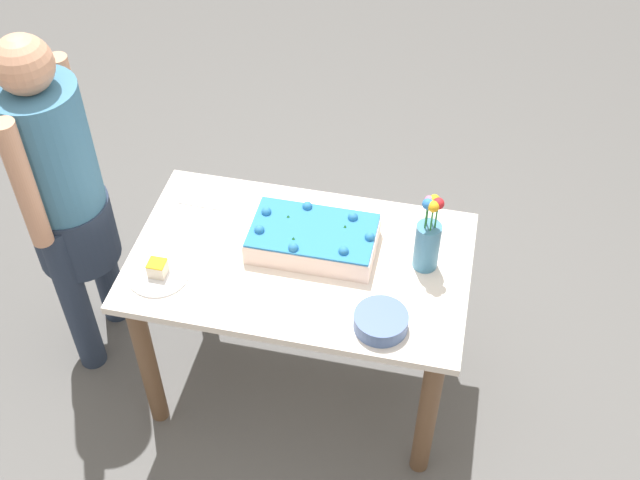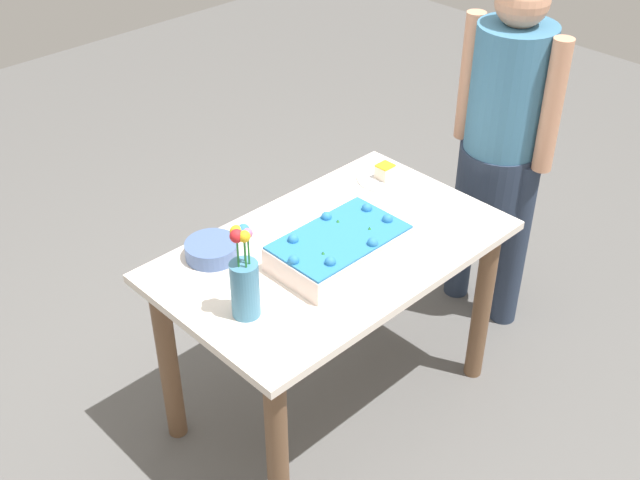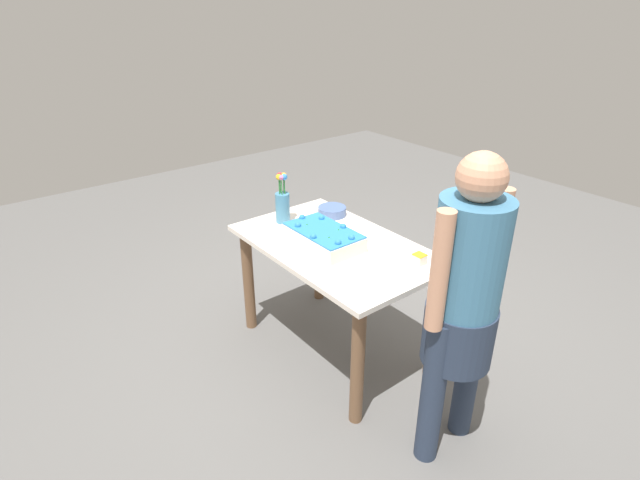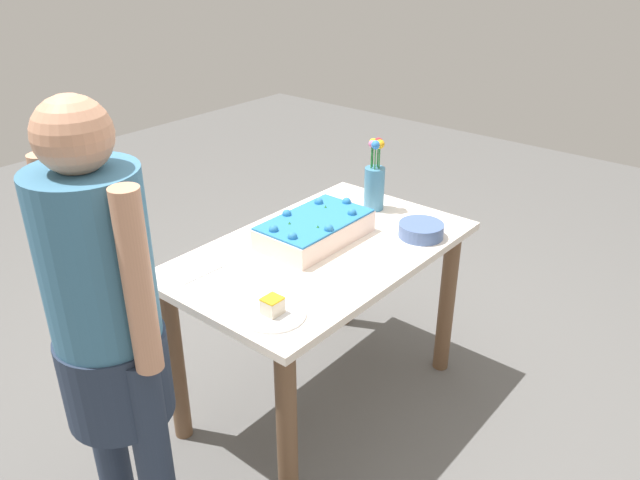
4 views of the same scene
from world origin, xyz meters
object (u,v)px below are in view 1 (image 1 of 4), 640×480
(cake_knife, at_px, (200,205))
(person_standing, at_px, (62,191))
(flower_vase, at_px, (428,240))
(serving_plate_with_slice, at_px, (158,272))
(sheet_cake, at_px, (313,238))
(fruit_bowl, at_px, (381,321))

(cake_knife, bearing_deg, person_standing, 19.48)
(cake_knife, height_order, flower_vase, flower_vase)
(serving_plate_with_slice, bearing_deg, sheet_cake, 26.22)
(fruit_bowl, bearing_deg, sheet_cake, 134.06)
(sheet_cake, height_order, flower_vase, flower_vase)
(sheet_cake, xyz_separation_m, cake_knife, (-0.47, 0.13, -0.05))
(sheet_cake, height_order, cake_knife, sheet_cake)
(sheet_cake, bearing_deg, person_standing, -178.67)
(serving_plate_with_slice, height_order, cake_knife, serving_plate_with_slice)
(person_standing, bearing_deg, sheet_cake, 1.33)
(flower_vase, bearing_deg, sheet_cake, -179.65)
(cake_knife, distance_m, fruit_bowl, 0.87)
(serving_plate_with_slice, relative_size, cake_knife, 1.10)
(serving_plate_with_slice, height_order, person_standing, person_standing)
(fruit_bowl, bearing_deg, serving_plate_with_slice, 175.63)
(flower_vase, xyz_separation_m, fruit_bowl, (-0.11, -0.31, -0.10))
(flower_vase, distance_m, fruit_bowl, 0.34)
(serving_plate_with_slice, bearing_deg, fruit_bowl, -4.37)
(sheet_cake, relative_size, cake_knife, 2.29)
(sheet_cake, distance_m, person_standing, 0.94)
(sheet_cake, height_order, serving_plate_with_slice, sheet_cake)
(cake_knife, distance_m, person_standing, 0.50)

